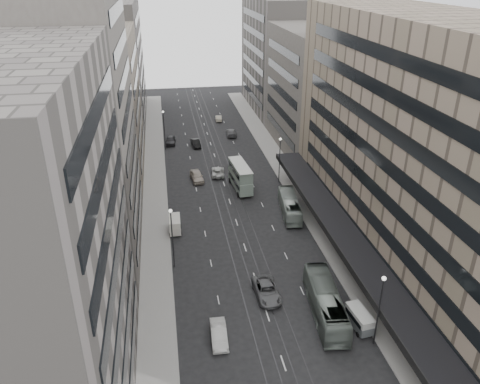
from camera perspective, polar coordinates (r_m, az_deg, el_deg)
ground at (r=52.54m, az=3.61°, el=-15.46°), size 220.00×220.00×0.00m
sidewalk_right at (r=86.09m, az=5.83°, el=2.03°), size 4.00×125.00×0.15m
sidewalk_left at (r=83.33m, az=-10.32°, el=0.89°), size 4.00×125.00×0.15m
department_store at (r=59.19m, az=22.93°, el=4.31°), size 19.20×60.00×30.00m
building_right_mid at (r=98.19m, az=9.40°, el=12.17°), size 15.00×28.00×24.00m
building_right_far at (r=125.99m, az=5.05°, el=16.31°), size 15.00×32.00×28.00m
building_left_a at (r=37.96m, az=-26.34°, el=-8.35°), size 15.00×28.00×30.00m
building_left_b at (r=61.09m, az=-20.48°, el=7.42°), size 15.00×26.00×34.00m
building_left_c at (r=87.94m, az=-17.28°, el=10.11°), size 15.00×28.00×25.00m
building_left_d at (r=119.67m, az=-15.68°, el=14.99°), size 15.00×38.00×28.00m
lamp_right_near at (r=48.50m, az=16.70°, el=-12.82°), size 0.44×0.44×8.32m
lamp_right_far at (r=81.34m, az=4.87°, el=4.53°), size 0.44×0.44×8.32m
lamp_left_near at (r=58.27m, az=-8.30°, el=-4.80°), size 0.44×0.44×8.32m
lamp_left_far at (r=97.82m, az=-9.26°, el=7.99°), size 0.44×0.44×8.32m
bus_near at (r=53.12m, az=10.39°, el=-13.07°), size 3.97×11.96×3.27m
bus_far at (r=72.37m, az=6.07°, el=-1.65°), size 3.60×10.39×2.83m
double_decker at (r=79.55m, az=0.05°, el=1.96°), size 3.13×8.42×4.51m
vw_microbus at (r=52.57m, az=14.37°, el=-14.72°), size 2.12×4.00×2.07m
panel_van at (r=67.86m, az=-7.95°, el=-3.91°), size 1.83×3.62×2.27m
sedan_1 at (r=49.95m, az=-2.60°, el=-16.91°), size 1.74×4.60×1.50m
sedan_2 at (r=55.38m, az=3.28°, el=-11.90°), size 2.80×5.73×1.57m
sedan_4 at (r=83.75m, az=-5.29°, el=1.93°), size 2.49×5.20×1.71m
sedan_5 at (r=100.18m, az=-5.40°, el=5.94°), size 2.04×4.66×1.49m
sedan_6 at (r=85.80m, az=-2.71°, el=2.49°), size 2.75×5.08×1.35m
sedan_7 at (r=106.42m, az=-1.09°, el=7.27°), size 2.59×5.41×1.52m
sedan_8 at (r=102.36m, az=-8.46°, el=6.27°), size 2.29×5.06×1.69m
sedan_9 at (r=117.35m, az=-2.63°, el=8.98°), size 1.75×4.19×1.35m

